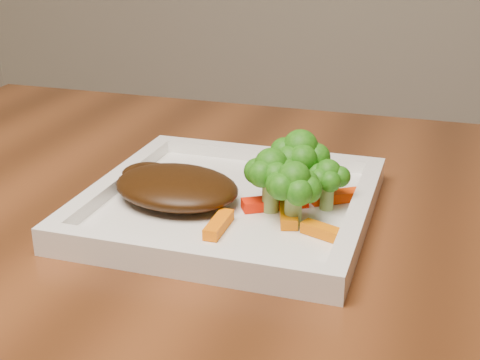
% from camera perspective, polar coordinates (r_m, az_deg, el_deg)
% --- Properties ---
extents(plate, '(0.27, 0.27, 0.01)m').
position_cam_1_polar(plate, '(0.66, -0.83, -2.39)').
color(plate, white).
rests_on(plate, dining_table).
extents(steak, '(0.15, 0.13, 0.03)m').
position_cam_1_polar(steak, '(0.66, -5.44, -0.58)').
color(steak, '#371D08').
rests_on(steak, plate).
extents(broccoli_0, '(0.08, 0.08, 0.07)m').
position_cam_1_polar(broccoli_0, '(0.66, 5.12, 1.35)').
color(broccoli_0, '#1C6410').
rests_on(broccoli_0, plate).
extents(broccoli_1, '(0.05, 0.05, 0.06)m').
position_cam_1_polar(broccoli_1, '(0.64, 7.51, 0.20)').
color(broccoli_1, '#186E12').
rests_on(broccoli_1, plate).
extents(broccoli_2, '(0.07, 0.07, 0.06)m').
position_cam_1_polar(broccoli_2, '(0.60, 4.59, -1.21)').
color(broccoli_2, '#227613').
rests_on(broccoli_2, plate).
extents(broccoli_3, '(0.08, 0.08, 0.06)m').
position_cam_1_polar(broccoli_3, '(0.63, 2.65, -0.06)').
color(broccoli_3, '#137613').
rests_on(broccoli_3, plate).
extents(carrot_1, '(0.05, 0.03, 0.01)m').
position_cam_1_polar(carrot_1, '(0.59, 7.46, -4.47)').
color(carrot_1, orange).
rests_on(carrot_1, plate).
extents(carrot_2, '(0.01, 0.05, 0.01)m').
position_cam_1_polar(carrot_2, '(0.60, -1.83, -3.82)').
color(carrot_2, '#FF7004').
rests_on(carrot_2, plate).
extents(carrot_3, '(0.06, 0.04, 0.01)m').
position_cam_1_polar(carrot_3, '(0.67, 8.48, -1.37)').
color(carrot_3, '#FF3D04').
rests_on(carrot_3, plate).
extents(carrot_5, '(0.03, 0.06, 0.01)m').
position_cam_1_polar(carrot_5, '(0.63, 4.13, -2.77)').
color(carrot_5, orange).
rests_on(carrot_5, plate).
extents(carrot_6, '(0.06, 0.05, 0.01)m').
position_cam_1_polar(carrot_6, '(0.65, 2.99, -1.95)').
color(carrot_6, '#FF1E04').
rests_on(carrot_6, plate).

